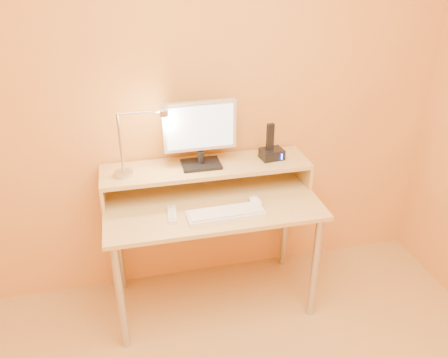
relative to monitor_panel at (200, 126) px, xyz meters
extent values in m
cube|color=gold|center=(0.03, 0.16, 0.13)|extent=(3.00, 0.04, 2.50)
cylinder|color=#B4B4BA|center=(-0.52, -0.41, -0.77)|extent=(0.04, 0.04, 0.69)
cylinder|color=#B4B4BA|center=(0.58, -0.41, -0.77)|extent=(0.04, 0.04, 0.69)
cylinder|color=#B4B4BA|center=(-0.52, 0.09, -0.77)|extent=(0.04, 0.04, 0.69)
cylinder|color=#B4B4BA|center=(0.58, 0.09, -0.77)|extent=(0.04, 0.04, 0.69)
cube|color=tan|center=(0.03, -0.16, -0.41)|extent=(1.20, 0.60, 0.02)
cube|color=tan|center=(-0.56, -0.01, -0.33)|extent=(0.02, 0.30, 0.14)
cube|color=tan|center=(0.62, -0.01, -0.33)|extent=(0.02, 0.30, 0.14)
cube|color=tan|center=(0.03, -0.01, -0.25)|extent=(1.20, 0.30, 0.02)
cube|color=black|center=(0.00, -0.01, -0.23)|extent=(0.22, 0.16, 0.02)
cylinder|color=black|center=(0.00, -0.01, -0.19)|extent=(0.04, 0.04, 0.07)
cube|color=silver|center=(0.00, 0.00, 0.00)|extent=(0.41, 0.04, 0.28)
cube|color=black|center=(0.00, 0.02, 0.00)|extent=(0.37, 0.02, 0.24)
cube|color=silver|center=(0.00, -0.02, 0.00)|extent=(0.37, 0.01, 0.24)
cylinder|color=#B4B4BA|center=(-0.44, -0.04, -0.23)|extent=(0.10, 0.10, 0.02)
cylinder|color=#B4B4BA|center=(-0.44, -0.04, -0.05)|extent=(0.01, 0.01, 0.33)
cylinder|color=#B4B4BA|center=(-0.32, -0.04, 0.12)|extent=(0.24, 0.01, 0.01)
cylinder|color=#B4B4BA|center=(-0.20, -0.04, 0.10)|extent=(0.04, 0.04, 0.03)
cylinder|color=#FFEAC6|center=(-0.20, -0.04, 0.09)|extent=(0.03, 0.03, 0.00)
cube|color=black|center=(0.42, -0.01, -0.21)|extent=(0.14, 0.11, 0.06)
cube|color=black|center=(0.41, -0.01, -0.10)|extent=(0.04, 0.03, 0.16)
cube|color=#2148FF|center=(0.47, -0.06, -0.21)|extent=(0.01, 0.00, 0.04)
cube|color=silver|center=(0.07, -0.32, -0.39)|extent=(0.42, 0.15, 0.02)
ellipsoid|color=white|center=(0.26, -0.24, -0.38)|extent=(0.08, 0.12, 0.04)
cube|color=silver|center=(-0.21, -0.25, -0.39)|extent=(0.06, 0.16, 0.02)
camera|label=1|loc=(-0.40, -2.30, 0.89)|focal=36.12mm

